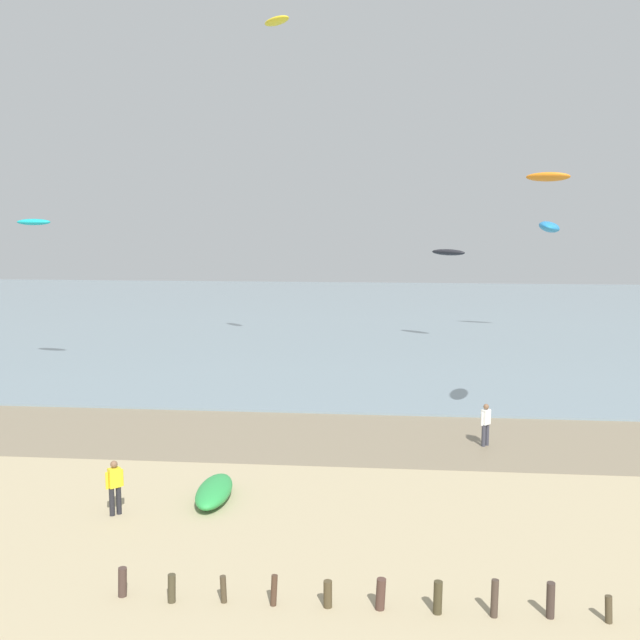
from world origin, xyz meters
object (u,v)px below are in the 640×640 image
kite_aloft_3 (448,252)px  kite_aloft_5 (549,227)px  grounded_kite (214,491)px  kite_aloft_4 (548,177)px  kite_aloft_2 (34,222)px  kite_aloft_0 (277,21)px  person_by_waterline (486,423)px  person_mid_beach (115,486)px

kite_aloft_3 → kite_aloft_5: kite_aloft_5 is taller
grounded_kite → kite_aloft_4: (16.27, 32.54, 11.49)m
kite_aloft_2 → kite_aloft_0: bearing=27.4°
person_by_waterline → kite_aloft_3: kite_aloft_3 is taller
person_mid_beach → kite_aloft_0: bearing=86.3°
person_mid_beach → kite_aloft_5: 18.94m
person_mid_beach → grounded_kite: (2.72, 1.49, -0.62)m
person_by_waterline → kite_aloft_0: (-10.55, 14.98, 19.16)m
kite_aloft_2 → kite_aloft_5: 28.42m
person_by_waterline → grounded_kite: bearing=-143.9°
kite_aloft_4 → person_by_waterline: bearing=92.2°
person_mid_beach → kite_aloft_3: bearing=69.5°
person_mid_beach → grounded_kite: bearing=28.7°
person_by_waterline → kite_aloft_3: size_ratio=0.64×
grounded_kite → kite_aloft_0: kite_aloft_0 is taller
kite_aloft_2 → kite_aloft_4: 34.08m
kite_aloft_2 → kite_aloft_3: size_ratio=0.84×
grounded_kite → kite_aloft_4: size_ratio=0.98×
kite_aloft_0 → kite_aloft_5: 22.11m
kite_aloft_2 → kite_aloft_4: size_ratio=0.74×
grounded_kite → kite_aloft_3: (9.36, 30.87, 6.27)m
person_mid_beach → kite_aloft_5: size_ratio=0.67×
grounded_kite → kite_aloft_2: (-14.65, 18.55, 8.44)m
kite_aloft_0 → kite_aloft_3: 19.40m
kite_aloft_0 → kite_aloft_5: size_ratio=0.90×
person_by_waterline → kite_aloft_4: size_ratio=0.57×
kite_aloft_4 → kite_aloft_5: bearing=96.7°
kite_aloft_5 → person_mid_beach: bearing=135.1°
person_by_waterline → kite_aloft_4: bearing=74.9°
person_by_waterline → kite_aloft_3: (0.01, 24.05, 5.65)m
person_mid_beach → kite_aloft_4: (18.99, 34.02, 10.87)m
person_mid_beach → kite_aloft_3: (12.08, 32.36, 5.65)m
grounded_kite → kite_aloft_4: 38.15m
kite_aloft_0 → kite_aloft_2: size_ratio=1.02×
kite_aloft_4 → kite_aloft_5: 25.14m
person_mid_beach → kite_aloft_0: (1.51, 23.29, 19.16)m
kite_aloft_3 → kite_aloft_4: 8.82m
person_mid_beach → kite_aloft_0: 30.20m
grounded_kite → person_by_waterline: bearing=-56.2°
kite_aloft_5 → grounded_kite: bearing=136.1°
kite_aloft_3 → kite_aloft_4: (6.91, 1.67, 5.22)m
person_by_waterline → kite_aloft_0: kite_aloft_0 is taller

